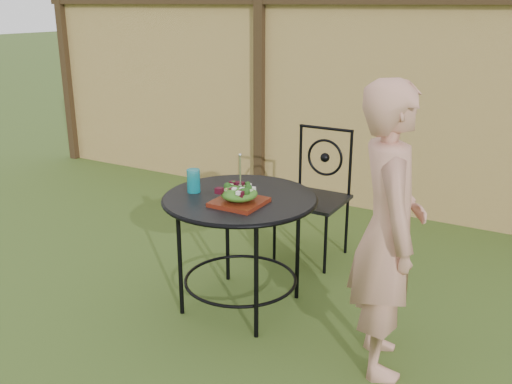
# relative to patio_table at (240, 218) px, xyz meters

# --- Properties ---
(ground) EXTENTS (60.00, 60.00, 0.00)m
(ground) POSITION_rel_patio_table_xyz_m (0.27, -0.09, -0.59)
(ground) COLOR #2C4516
(ground) RESTS_ON ground
(fence) EXTENTS (8.00, 0.12, 1.90)m
(fence) POSITION_rel_patio_table_xyz_m (0.27, 2.11, 0.36)
(fence) COLOR tan
(fence) RESTS_ON ground
(patio_table) EXTENTS (0.92, 0.92, 0.72)m
(patio_table) POSITION_rel_patio_table_xyz_m (0.00, 0.00, 0.00)
(patio_table) COLOR black
(patio_table) RESTS_ON ground
(patio_chair) EXTENTS (0.46, 0.46, 0.95)m
(patio_chair) POSITION_rel_patio_table_xyz_m (0.08, 0.93, -0.08)
(patio_chair) COLOR black
(patio_chair) RESTS_ON ground
(diner) EXTENTS (0.56, 0.65, 1.49)m
(diner) POSITION_rel_patio_table_xyz_m (0.94, -0.15, 0.16)
(diner) COLOR tan
(diner) RESTS_ON ground
(salad_plate) EXTENTS (0.27, 0.27, 0.02)m
(salad_plate) POSITION_rel_patio_table_xyz_m (0.07, -0.12, 0.15)
(salad_plate) COLOR #4A150A
(salad_plate) RESTS_ON patio_table
(salad) EXTENTS (0.21, 0.21, 0.08)m
(salad) POSITION_rel_patio_table_xyz_m (0.07, -0.12, 0.20)
(salad) COLOR #235614
(salad) RESTS_ON salad_plate
(fork) EXTENTS (0.01, 0.01, 0.18)m
(fork) POSITION_rel_patio_table_xyz_m (0.08, -0.12, 0.33)
(fork) COLOR silver
(fork) RESTS_ON salad
(drinking_glass) EXTENTS (0.08, 0.08, 0.14)m
(drinking_glass) POSITION_rel_patio_table_xyz_m (-0.28, -0.07, 0.21)
(drinking_glass) COLOR #0C7E8E
(drinking_glass) RESTS_ON patio_table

